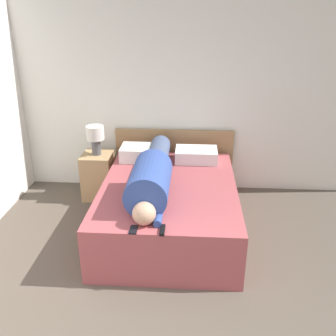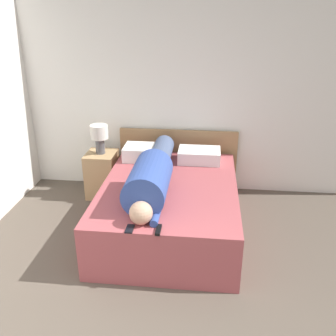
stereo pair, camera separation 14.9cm
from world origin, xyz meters
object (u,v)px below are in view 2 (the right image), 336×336
(pillow_near_headboard, at_px, (146,153))
(cell_phone, at_px, (130,229))
(bed, at_px, (169,207))
(nightstand, at_px, (102,174))
(tv_remote, at_px, (159,230))
(table_lamp, at_px, (99,135))
(person_lying, at_px, (152,175))
(pillow_second, at_px, (199,155))

(pillow_near_headboard, distance_m, cell_phone, 1.58)
(bed, bearing_deg, pillow_near_headboard, 117.99)
(pillow_near_headboard, bearing_deg, cell_phone, -85.47)
(nightstand, height_order, tv_remote, nightstand)
(bed, distance_m, table_lamp, 1.31)
(person_lying, relative_size, pillow_second, 3.60)
(person_lying, bearing_deg, cell_phone, -95.92)
(table_lamp, xyz_separation_m, tv_remote, (0.95, -1.63, -0.26))
(tv_remote, bearing_deg, pillow_near_headboard, 103.10)
(nightstand, xyz_separation_m, table_lamp, (0.00, 0.00, 0.52))
(table_lamp, distance_m, cell_phone, 1.80)
(nightstand, height_order, cell_phone, nightstand)
(tv_remote, height_order, cell_phone, tv_remote)
(nightstand, height_order, pillow_near_headboard, pillow_near_headboard)
(bed, distance_m, cell_phone, 0.97)
(nightstand, bearing_deg, cell_phone, -66.55)
(bed, relative_size, pillow_near_headboard, 3.64)
(tv_remote, bearing_deg, nightstand, 120.21)
(table_lamp, relative_size, pillow_near_headboard, 0.69)
(person_lying, relative_size, cell_phone, 13.81)
(nightstand, distance_m, cell_phone, 1.80)
(pillow_second, xyz_separation_m, tv_remote, (-0.28, -1.58, -0.06))
(pillow_near_headboard, distance_m, tv_remote, 1.62)
(cell_phone, bearing_deg, person_lying, 84.08)
(bed, bearing_deg, pillow_second, 67.27)
(nightstand, relative_size, table_lamp, 1.58)
(pillow_second, bearing_deg, person_lying, -118.52)
(table_lamp, xyz_separation_m, person_lying, (0.79, -0.87, -0.10))
(bed, bearing_deg, tv_remote, -89.73)
(pillow_second, bearing_deg, pillow_near_headboard, 180.00)
(nightstand, bearing_deg, tv_remote, -59.79)
(table_lamp, relative_size, pillow_second, 0.73)
(table_lamp, bearing_deg, pillow_near_headboard, -5.32)
(person_lying, height_order, tv_remote, person_lying)
(person_lying, height_order, pillow_near_headboard, person_lying)
(nightstand, relative_size, tv_remote, 3.83)
(bed, distance_m, pillow_second, 0.82)
(tv_remote, relative_size, cell_phone, 1.15)
(person_lying, distance_m, cell_phone, 0.78)
(tv_remote, bearing_deg, person_lying, 102.18)
(nightstand, distance_m, person_lying, 1.25)
(nightstand, distance_m, tv_remote, 1.91)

